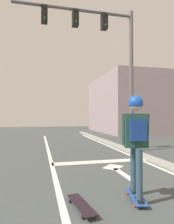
# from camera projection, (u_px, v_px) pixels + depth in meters

# --- Properties ---
(lane_line_center) EXTENTS (0.12, 20.00, 0.01)m
(lane_line_center) POSITION_uv_depth(u_px,v_px,m) (54.00, 174.00, 4.97)
(lane_line_center) COLOR white
(lane_line_center) RESTS_ON ground
(lane_line_curbside) EXTENTS (0.12, 20.00, 0.01)m
(lane_line_curbside) POSITION_uv_depth(u_px,v_px,m) (157.00, 167.00, 5.66)
(lane_line_curbside) COLOR white
(lane_line_curbside) RESTS_ON ground
(stop_bar) EXTENTS (3.08, 0.40, 0.01)m
(stop_bar) POSITION_uv_depth(u_px,v_px,m) (100.00, 162.00, 6.31)
(stop_bar) COLOR white
(stop_bar) RESTS_ON ground
(lane_arrow_stem) EXTENTS (0.16, 1.40, 0.01)m
(lane_arrow_stem) POSITION_uv_depth(u_px,v_px,m) (126.00, 176.00, 4.81)
(lane_arrow_stem) COLOR white
(lane_arrow_stem) RESTS_ON ground
(lane_arrow_head) EXTENTS (0.71, 0.71, 0.01)m
(lane_arrow_head) POSITION_uv_depth(u_px,v_px,m) (113.00, 167.00, 5.64)
(lane_arrow_head) COLOR white
(lane_arrow_head) RESTS_ON ground
(curb_strip) EXTENTS (0.24, 24.00, 0.14)m
(curb_strip) POSITION_uv_depth(u_px,v_px,m) (165.00, 164.00, 5.72)
(curb_strip) COLOR #9E9C96
(curb_strip) RESTS_ON ground
(skateboard) EXTENTS (0.37, 0.80, 0.07)m
(skateboard) POSITION_uv_depth(u_px,v_px,m) (136.00, 197.00, 3.41)
(skateboard) COLOR #224E98
(skateboard) RESTS_ON ground
(skater) EXTENTS (0.47, 0.64, 1.75)m
(skater) POSITION_uv_depth(u_px,v_px,m) (136.00, 131.00, 3.42)
(skater) COLOR #2E4B5C
(skater) RESTS_ON skateboard
(spare_skateboard) EXTENTS (0.34, 0.88, 0.08)m
(spare_skateboard) POSITION_uv_depth(u_px,v_px,m) (81.00, 205.00, 3.08)
(spare_skateboard) COLOR black
(spare_skateboard) RESTS_ON ground
(traffic_signal_mast) EXTENTS (4.88, 0.34, 5.91)m
(traffic_signal_mast) POSITION_uv_depth(u_px,v_px,m) (100.00, 44.00, 7.99)
(traffic_signal_mast) COLOR #5D595B
(traffic_signal_mast) RESTS_ON ground
(building_block) EXTENTS (11.94, 8.64, 5.16)m
(building_block) POSITION_uv_depth(u_px,v_px,m) (157.00, 105.00, 19.65)
(building_block) COLOR #A18D92
(building_block) RESTS_ON ground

